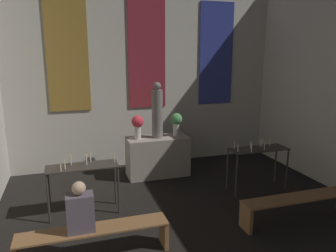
# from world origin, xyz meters

# --- Properties ---
(wall_back) EXTENTS (6.77, 0.16, 4.57)m
(wall_back) POSITION_xyz_m (0.00, 10.94, 2.31)
(wall_back) COLOR beige
(wall_back) RESTS_ON ground_plane
(altar) EXTENTS (1.39, 0.63, 0.90)m
(altar) POSITION_xyz_m (0.00, 9.97, 0.45)
(altar) COLOR gray
(altar) RESTS_ON ground_plane
(statue) EXTENTS (0.24, 0.24, 1.25)m
(statue) POSITION_xyz_m (0.00, 9.97, 1.48)
(statue) COLOR slate
(statue) RESTS_ON altar
(flower_vase_left) EXTENTS (0.27, 0.27, 0.53)m
(flower_vase_left) POSITION_xyz_m (-0.45, 9.97, 1.24)
(flower_vase_left) COLOR beige
(flower_vase_left) RESTS_ON altar
(flower_vase_right) EXTENTS (0.27, 0.27, 0.53)m
(flower_vase_right) POSITION_xyz_m (0.45, 9.97, 1.24)
(flower_vase_right) COLOR beige
(flower_vase_right) RESTS_ON altar
(candle_rack_left) EXTENTS (1.22, 0.44, 1.07)m
(candle_rack_left) POSITION_xyz_m (-1.74, 8.57, 0.75)
(candle_rack_left) COLOR #332D28
(candle_rack_left) RESTS_ON ground_plane
(candle_rack_right) EXTENTS (1.22, 0.44, 1.08)m
(candle_rack_right) POSITION_xyz_m (1.73, 8.57, 0.75)
(candle_rack_right) COLOR #332D28
(candle_rack_right) RESTS_ON ground_plane
(pew_back_left) EXTENTS (2.05, 0.36, 0.44)m
(pew_back_left) POSITION_xyz_m (-1.68, 7.21, 0.32)
(pew_back_left) COLOR brown
(pew_back_left) RESTS_ON ground_plane
(pew_back_right) EXTENTS (2.05, 0.36, 0.44)m
(pew_back_right) POSITION_xyz_m (1.68, 7.21, 0.32)
(pew_back_right) COLOR brown
(pew_back_right) RESTS_ON ground_plane
(person_seated) EXTENTS (0.36, 0.24, 0.70)m
(person_seated) POSITION_xyz_m (-1.84, 7.21, 0.74)
(person_seated) COLOR #564C56
(person_seated) RESTS_ON pew_back_left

